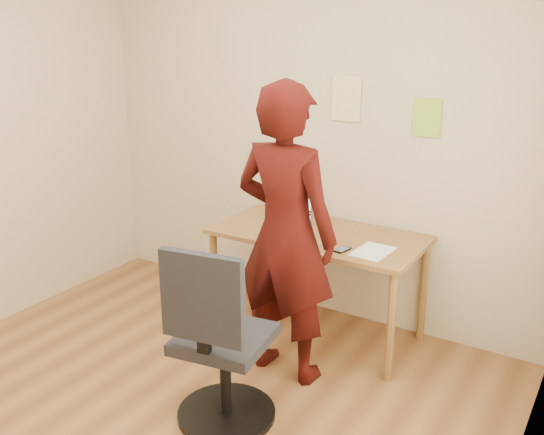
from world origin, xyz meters
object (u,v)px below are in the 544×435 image
Objects in this scene: desk at (318,245)px; laptop at (291,221)px; office_chair at (219,350)px; person at (286,235)px; phone at (342,250)px.

laptop is at bearing 179.73° from desk.
office_chair reaches higher than desk.
laptop is at bearing 92.85° from office_chair.
office_chair is at bearing 90.00° from person.
laptop is at bearing 167.19° from phone.
phone is (0.49, -0.21, -0.04)m from laptop.
office_chair is (-0.24, -0.96, -0.30)m from phone.
phone is 0.07× the size of person.
desk is at bearing 82.68° from office_chair.
desk is 3.77× the size of laptop.
office_chair reaches higher than phone.
phone is at bearing -47.70° from laptop.
laptop is 0.53m from phone.
laptop is 0.36× the size of office_chair.
person reaches higher than phone.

